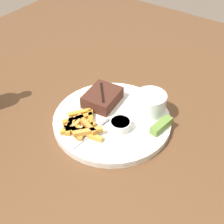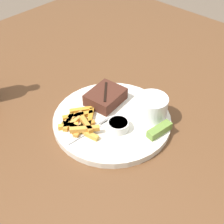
{
  "view_description": "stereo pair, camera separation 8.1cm",
  "coord_description": "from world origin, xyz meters",
  "px_view_note": "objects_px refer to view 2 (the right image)",
  "views": [
    {
      "loc": [
        -0.49,
        -0.35,
        1.35
      ],
      "look_at": [
        0.0,
        0.0,
        0.81
      ],
      "focal_mm": 50.0,
      "sensor_mm": 36.0,
      "label": 1
    },
    {
      "loc": [
        -0.44,
        -0.41,
        1.35
      ],
      "look_at": [
        0.0,
        0.0,
        0.81
      ],
      "focal_mm": 50.0,
      "sensor_mm": 36.0,
      "label": 2
    }
  ],
  "objects_px": {
    "dinner_plate": "(112,120)",
    "fork_utensil": "(87,132)",
    "coleslaw_cup": "(152,106)",
    "pickle_spear": "(159,130)",
    "steak_portion": "(106,97)",
    "dipping_sauce_cup": "(118,125)"
  },
  "relations": [
    {
      "from": "fork_utensil",
      "to": "coleslaw_cup",
      "type": "bearing_deg",
      "value": -19.51
    },
    {
      "from": "steak_portion",
      "to": "fork_utensil",
      "type": "relative_size",
      "value": 0.81
    },
    {
      "from": "steak_portion",
      "to": "pickle_spear",
      "type": "height_order",
      "value": "steak_portion"
    },
    {
      "from": "steak_portion",
      "to": "coleslaw_cup",
      "type": "relative_size",
      "value": 1.33
    },
    {
      "from": "dinner_plate",
      "to": "coleslaw_cup",
      "type": "relative_size",
      "value": 3.78
    },
    {
      "from": "fork_utensil",
      "to": "dipping_sauce_cup",
      "type": "bearing_deg",
      "value": -31.94
    },
    {
      "from": "coleslaw_cup",
      "to": "pickle_spear",
      "type": "height_order",
      "value": "coleslaw_cup"
    },
    {
      "from": "dinner_plate",
      "to": "dipping_sauce_cup",
      "type": "height_order",
      "value": "dipping_sauce_cup"
    },
    {
      "from": "coleslaw_cup",
      "to": "dipping_sauce_cup",
      "type": "distance_m",
      "value": 0.1
    },
    {
      "from": "coleslaw_cup",
      "to": "fork_utensil",
      "type": "height_order",
      "value": "coleslaw_cup"
    },
    {
      "from": "dinner_plate",
      "to": "fork_utensil",
      "type": "distance_m",
      "value": 0.08
    },
    {
      "from": "coleslaw_cup",
      "to": "pickle_spear",
      "type": "distance_m",
      "value": 0.07
    },
    {
      "from": "dinner_plate",
      "to": "fork_utensil",
      "type": "height_order",
      "value": "fork_utensil"
    },
    {
      "from": "steak_portion",
      "to": "pickle_spear",
      "type": "relative_size",
      "value": 1.5
    },
    {
      "from": "steak_portion",
      "to": "fork_utensil",
      "type": "distance_m",
      "value": 0.13
    },
    {
      "from": "fork_utensil",
      "to": "steak_portion",
      "type": "bearing_deg",
      "value": 28.87
    },
    {
      "from": "coleslaw_cup",
      "to": "dipping_sauce_cup",
      "type": "bearing_deg",
      "value": 163.8
    },
    {
      "from": "dipping_sauce_cup",
      "to": "pickle_spear",
      "type": "bearing_deg",
      "value": -55.07
    },
    {
      "from": "steak_portion",
      "to": "coleslaw_cup",
      "type": "xyz_separation_m",
      "value": [
        0.04,
        -0.13,
        0.01
      ]
    },
    {
      "from": "dinner_plate",
      "to": "fork_utensil",
      "type": "xyz_separation_m",
      "value": [
        -0.08,
        0.01,
        0.01
      ]
    },
    {
      "from": "dipping_sauce_cup",
      "to": "steak_portion",
      "type": "bearing_deg",
      "value": 60.15
    },
    {
      "from": "steak_portion",
      "to": "dipping_sauce_cup",
      "type": "bearing_deg",
      "value": -119.85
    }
  ]
}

